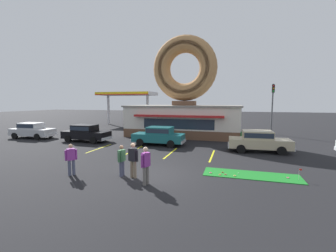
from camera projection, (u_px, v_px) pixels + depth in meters
The scene contains 26 objects.
ground_plane at pixel (151, 174), 11.66m from camera, with size 160.00×160.00×0.00m, color black.
donut_shop_building at pixel (184, 102), 24.92m from camera, with size 12.30×6.75×10.96m.
putting_mat at pixel (251, 175), 11.49m from camera, with size 4.76×1.46×0.03m, color #197523.
mini_donut_near_left at pixel (235, 176), 11.31m from camera, with size 0.13×0.13×0.04m, color #E5C666.
mini_donut_near_right at pixel (220, 174), 11.50m from camera, with size 0.13×0.13×0.04m, color #D17F47.
mini_donut_mid_left at pixel (225, 174), 11.51m from camera, with size 0.13×0.13×0.04m, color #A5724C.
mini_donut_mid_centre at pixel (211, 173), 11.78m from camera, with size 0.13×0.13×0.04m, color #D8667F.
mini_donut_mid_right at pixel (223, 172), 11.85m from camera, with size 0.13×0.13×0.04m, color brown.
mini_donut_far_left at pixel (288, 178), 11.00m from camera, with size 0.13×0.13×0.04m, color #D8667F.
golf_ball at pixel (238, 173), 11.70m from camera, with size 0.04×0.04×0.04m, color white.
putting_flag_pin at pixel (300, 171), 10.74m from camera, with size 0.13×0.01×0.55m.
car_black at pixel (86, 132), 21.23m from camera, with size 4.58×2.03×1.60m.
car_silver at pixel (32, 130), 23.22m from camera, with size 4.63×2.14×1.60m.
car_teal at pixel (159, 135), 19.49m from camera, with size 4.56×1.99×1.60m.
car_champagne at pixel (259, 140), 16.89m from camera, with size 4.63×2.12×1.60m.
pedestrian_blue_sweater_man at pixel (122, 159), 11.33m from camera, with size 0.26×0.60×1.59m.
pedestrian_hooded_kid at pixel (133, 159), 11.05m from camera, with size 0.58×0.32×1.75m.
pedestrian_leather_jacket_man at pixel (146, 164), 10.11m from camera, with size 0.36×0.56×1.74m.
pedestrian_clipboard_woman at pixel (71, 158), 11.45m from camera, with size 0.43×0.47×1.63m.
trash_bin at pixel (243, 137), 20.91m from camera, with size 0.57×0.57×0.97m.
traffic_light_pole at pixel (273, 102), 25.59m from camera, with size 0.28×0.47×5.80m.
gas_station_canopy at pixel (127, 95), 36.19m from camera, with size 9.00×4.46×5.30m.
parking_stripe_far_left at pixel (100, 148), 18.19m from camera, with size 0.12×3.60×0.01m, color yellow.
parking_stripe_left at pixel (133, 151), 17.35m from camera, with size 0.12×3.60×0.01m, color yellow.
parking_stripe_mid_left at pixel (171, 153), 16.52m from camera, with size 0.12×3.60×0.01m, color yellow.
parking_stripe_centre at pixel (212, 156), 15.68m from camera, with size 0.12×3.60×0.01m, color yellow.
Camera 1 is at (4.03, -10.61, 3.75)m, focal length 24.00 mm.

